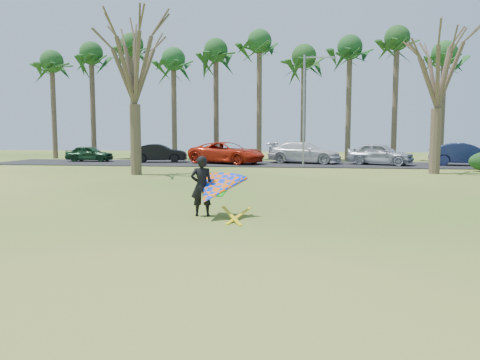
# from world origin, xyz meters

# --- Properties ---
(ground) EXTENTS (100.00, 100.00, 0.00)m
(ground) POSITION_xyz_m (0.00, 0.00, 0.00)
(ground) COLOR #225713
(ground) RESTS_ON ground
(parking_strip) EXTENTS (46.00, 7.00, 0.06)m
(parking_strip) POSITION_xyz_m (0.00, 25.00, 0.03)
(parking_strip) COLOR black
(parking_strip) RESTS_ON ground
(palm_0) EXTENTS (4.84, 4.84, 10.84)m
(palm_0) POSITION_xyz_m (-22.00, 31.00, 9.17)
(palm_0) COLOR #47372B
(palm_0) RESTS_ON ground
(palm_1) EXTENTS (4.84, 4.84, 11.54)m
(palm_1) POSITION_xyz_m (-18.00, 31.00, 9.85)
(palm_1) COLOR #453629
(palm_1) RESTS_ON ground
(palm_2) EXTENTS (4.84, 4.84, 12.24)m
(palm_2) POSITION_xyz_m (-14.00, 31.00, 10.52)
(palm_2) COLOR #4A3D2C
(palm_2) RESTS_ON ground
(palm_3) EXTENTS (4.84, 4.84, 10.84)m
(palm_3) POSITION_xyz_m (-10.00, 31.00, 9.17)
(palm_3) COLOR #4E402F
(palm_3) RESTS_ON ground
(palm_4) EXTENTS (4.84, 4.84, 11.54)m
(palm_4) POSITION_xyz_m (-6.00, 31.00, 9.85)
(palm_4) COLOR #453529
(palm_4) RESTS_ON ground
(palm_5) EXTENTS (4.84, 4.84, 12.24)m
(palm_5) POSITION_xyz_m (-2.00, 31.00, 10.52)
(palm_5) COLOR brown
(palm_5) RESTS_ON ground
(palm_6) EXTENTS (4.84, 4.84, 10.84)m
(palm_6) POSITION_xyz_m (2.00, 31.00, 9.17)
(palm_6) COLOR brown
(palm_6) RESTS_ON ground
(palm_7) EXTENTS (4.84, 4.84, 11.54)m
(palm_7) POSITION_xyz_m (6.00, 31.00, 9.85)
(palm_7) COLOR #493D2C
(palm_7) RESTS_ON ground
(palm_8) EXTENTS (4.84, 4.84, 12.24)m
(palm_8) POSITION_xyz_m (10.00, 31.00, 10.52)
(palm_8) COLOR #4B3A2D
(palm_8) RESTS_ON ground
(palm_9) EXTENTS (4.84, 4.84, 10.84)m
(palm_9) POSITION_xyz_m (14.00, 31.00, 9.17)
(palm_9) COLOR #493D2B
(palm_9) RESTS_ON ground
(bare_tree_left) EXTENTS (6.60, 6.60, 9.70)m
(bare_tree_left) POSITION_xyz_m (-8.00, 15.00, 6.92)
(bare_tree_left) COLOR brown
(bare_tree_left) RESTS_ON ground
(bare_tree_right) EXTENTS (6.27, 6.27, 9.21)m
(bare_tree_right) POSITION_xyz_m (10.00, 18.00, 6.57)
(bare_tree_right) COLOR brown
(bare_tree_right) RESTS_ON ground
(streetlight) EXTENTS (2.28, 0.18, 8.00)m
(streetlight) POSITION_xyz_m (2.16, 22.00, 4.46)
(streetlight) COLOR gray
(streetlight) RESTS_ON ground
(car_0) EXTENTS (3.96, 1.66, 1.34)m
(car_0) POSITION_xyz_m (-16.08, 25.89, 0.73)
(car_0) COLOR #173A1F
(car_0) RESTS_ON parking_strip
(car_1) EXTENTS (4.76, 2.39, 1.50)m
(car_1) POSITION_xyz_m (-9.84, 25.66, 0.81)
(car_1) COLOR black
(car_1) RESTS_ON parking_strip
(car_2) EXTENTS (6.80, 5.06, 1.72)m
(car_2) POSITION_xyz_m (-4.01, 24.76, 0.92)
(car_2) COLOR red
(car_2) RESTS_ON parking_strip
(car_3) EXTENTS (6.32, 3.92, 1.71)m
(car_3) POSITION_xyz_m (2.10, 25.98, 0.92)
(car_3) COLOR silver
(car_3) RESTS_ON parking_strip
(car_4) EXTENTS (5.28, 3.80, 1.67)m
(car_4) POSITION_xyz_m (7.87, 24.84, 0.90)
(car_4) COLOR #9EA3AB
(car_4) RESTS_ON parking_strip
(car_5) EXTENTS (5.35, 2.79, 1.68)m
(car_5) POSITION_xyz_m (14.04, 24.79, 0.90)
(car_5) COLOR #172047
(car_5) RESTS_ON parking_strip
(kite_flyer) EXTENTS (2.13, 2.39, 2.02)m
(kite_flyer) POSITION_xyz_m (-0.76, 1.59, 0.86)
(kite_flyer) COLOR black
(kite_flyer) RESTS_ON ground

